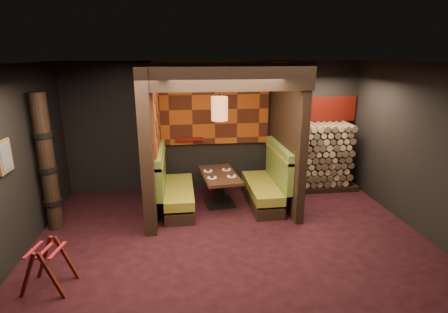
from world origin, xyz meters
TOP-DOWN VIEW (x-y plane):
  - floor at (0.00, 0.00)m, footprint 6.50×5.50m
  - ceiling at (0.00, 0.00)m, footprint 6.50×5.50m
  - wall_back at (0.00, 2.76)m, footprint 6.50×0.02m
  - wall_front at (0.00, -2.76)m, footprint 6.50×0.02m
  - wall_left at (-3.26, 0.00)m, footprint 0.02×5.50m
  - wall_right at (3.26, 0.00)m, footprint 0.02×5.50m
  - partition_left at (-1.35, 1.65)m, footprint 0.20×2.20m
  - partition_right at (1.30, 1.70)m, footprint 0.15×2.10m
  - header_beam at (-0.02, 0.70)m, footprint 2.85×0.18m
  - tapa_back_panel at (-0.02, 2.71)m, footprint 2.40×0.06m
  - tapa_side_panel at (-1.23, 1.82)m, footprint 0.04×1.85m
  - lacquer_shelf at (-0.60, 2.65)m, footprint 0.60×0.12m
  - booth_bench_left at (-0.96, 1.65)m, footprint 0.68×1.60m
  - booth_bench_right at (0.93, 1.65)m, footprint 0.68×1.60m
  - dining_table at (-0.04, 1.74)m, footprint 0.80×1.31m
  - place_settings at (-0.04, 1.74)m, footprint 0.61×0.65m
  - pendant_lamp at (-0.04, 1.69)m, footprint 0.32×0.32m
  - framed_picture at (-3.22, 0.10)m, footprint 0.05×0.36m
  - luggage_rack at (-2.57, -0.64)m, footprint 0.69×0.54m
  - totem_column at (-3.05, 1.10)m, footprint 0.31×0.31m
  - firewood_stack at (2.29, 2.35)m, footprint 1.73×0.70m
  - mosaic_header at (2.29, 2.68)m, footprint 1.83×0.10m
  - bay_front_post at (1.39, 1.96)m, footprint 0.08×0.08m

SIDE VIEW (x-z plane):
  - floor at x=0.00m, z-range -0.02..0.00m
  - luggage_rack at x=-2.57m, z-range 0.00..0.68m
  - booth_bench_left at x=-0.96m, z-range -0.17..0.97m
  - booth_bench_right at x=0.93m, z-range -0.17..0.97m
  - dining_table at x=-0.04m, z-range 0.10..0.76m
  - place_settings at x=-0.04m, z-range 0.65..0.69m
  - firewood_stack at x=2.29m, z-range 0.00..1.50m
  - lacquer_shelf at x=-0.60m, z-range 1.15..1.21m
  - totem_column at x=-3.05m, z-range -0.01..2.39m
  - wall_back at x=0.00m, z-range 0.00..2.85m
  - wall_front at x=0.00m, z-range 0.00..2.85m
  - wall_left at x=-3.26m, z-range 0.00..2.85m
  - wall_right at x=3.26m, z-range 0.00..2.85m
  - partition_left at x=-1.35m, z-range 0.00..2.85m
  - partition_right at x=1.30m, z-range 0.00..2.85m
  - bay_front_post at x=1.39m, z-range 0.00..2.85m
  - framed_picture at x=-3.22m, z-range 1.39..1.85m
  - mosaic_header at x=2.29m, z-range 1.50..2.06m
  - tapa_back_panel at x=-0.02m, z-range 1.04..2.60m
  - tapa_side_panel at x=-1.23m, z-range 1.12..2.58m
  - pendant_lamp at x=-0.04m, z-range 1.44..2.53m
  - header_beam at x=-0.02m, z-range 2.41..2.85m
  - ceiling at x=0.00m, z-range 2.85..2.87m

